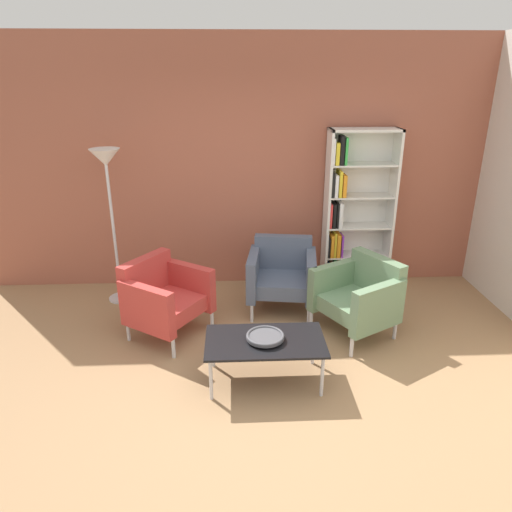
% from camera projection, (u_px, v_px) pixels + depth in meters
% --- Properties ---
extents(ground_plane, '(8.32, 8.32, 0.00)m').
position_uv_depth(ground_plane, '(257.00, 404.00, 3.77)').
color(ground_plane, '#9E7751').
extents(brick_back_panel, '(6.40, 0.12, 2.90)m').
position_uv_depth(brick_back_panel, '(246.00, 166.00, 5.53)').
color(brick_back_panel, '#9E5642').
rests_on(brick_back_panel, ground_plane).
extents(bookshelf_tall, '(0.80, 0.30, 1.90)m').
position_uv_depth(bookshelf_tall, '(351.00, 212.00, 5.58)').
color(bookshelf_tall, silver).
rests_on(bookshelf_tall, ground_plane).
extents(coffee_table_low, '(1.00, 0.56, 0.40)m').
position_uv_depth(coffee_table_low, '(265.00, 343.00, 3.94)').
color(coffee_table_low, black).
rests_on(coffee_table_low, ground_plane).
extents(decorative_bowl, '(0.32, 0.32, 0.05)m').
position_uv_depth(decorative_bowl, '(265.00, 336.00, 3.91)').
color(decorative_bowl, '#4C4C51').
rests_on(decorative_bowl, coffee_table_low).
extents(armchair_by_bookshelf, '(0.80, 0.75, 0.78)m').
position_uv_depth(armchair_by_bookshelf, '(282.00, 274.00, 5.17)').
color(armchair_by_bookshelf, '#4C566B').
rests_on(armchair_by_bookshelf, ground_plane).
extents(armchair_spare_guest, '(0.93, 0.94, 0.78)m').
position_uv_depth(armchair_spare_guest, '(164.00, 296.00, 4.65)').
color(armchair_spare_guest, '#B73833').
rests_on(armchair_spare_guest, ground_plane).
extents(armchair_near_window, '(0.91, 0.93, 0.78)m').
position_uv_depth(armchair_near_window, '(359.00, 295.00, 4.68)').
color(armchair_near_window, slate).
rests_on(armchair_near_window, ground_plane).
extents(floor_lamp_torchiere, '(0.32, 0.32, 1.74)m').
position_uv_depth(floor_lamp_torchiere, '(107.00, 176.00, 4.99)').
color(floor_lamp_torchiere, silver).
rests_on(floor_lamp_torchiere, ground_plane).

